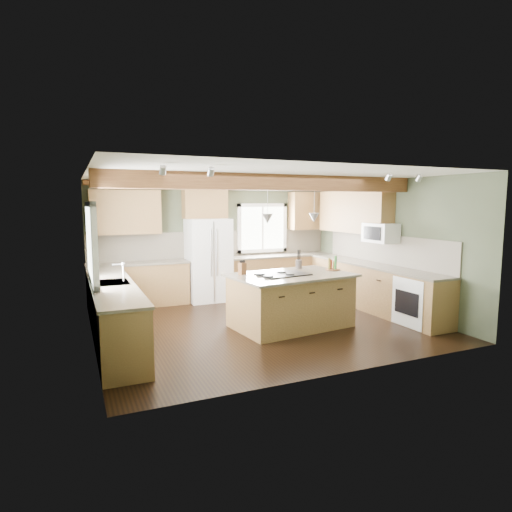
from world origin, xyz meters
name	(u,v)px	position (x,y,z in m)	size (l,w,h in m)	color
floor	(260,323)	(0.00, 0.00, 0.00)	(5.60, 5.60, 0.00)	black
ceiling	(261,176)	(0.00, 0.00, 2.60)	(5.60, 5.60, 0.00)	silver
wall_back	(216,240)	(0.00, 2.50, 1.30)	(5.60, 5.60, 0.00)	#3D4531
wall_left	(90,259)	(-2.80, 0.00, 1.30)	(5.00, 5.00, 0.00)	#3D4531
wall_right	(387,245)	(2.80, 0.00, 1.30)	(5.00, 5.00, 0.00)	#3D4531
ceiling_beam	(270,182)	(0.00, -0.39, 2.47)	(5.55, 0.26, 0.26)	#4C2715
soffit_trim	(217,185)	(0.00, 2.40, 2.54)	(5.55, 0.20, 0.10)	#4C2715
backsplash_back	(216,244)	(0.00, 2.48, 1.21)	(5.58, 0.03, 0.58)	brown
backsplash_right	(385,249)	(2.78, 0.05, 1.21)	(0.03, 3.70, 0.58)	brown
base_cab_back_left	(139,285)	(-1.79, 2.20, 0.44)	(2.02, 0.60, 0.88)	brown
counter_back_left	(138,263)	(-1.79, 2.20, 0.90)	(2.06, 0.64, 0.04)	#4B4437
base_cab_back_right	(280,275)	(1.49, 2.20, 0.44)	(2.62, 0.60, 0.88)	brown
counter_back_right	(280,256)	(1.49, 2.20, 0.90)	(2.66, 0.64, 0.04)	#4B4437
base_cab_left	(113,312)	(-2.50, 0.05, 0.44)	(0.60, 3.70, 0.88)	brown
counter_left	(112,283)	(-2.50, 0.05, 0.90)	(0.64, 3.74, 0.04)	#4B4437
base_cab_right	(372,287)	(2.50, 0.05, 0.44)	(0.60, 3.70, 0.88)	brown
counter_right	(373,265)	(2.50, 0.05, 0.90)	(0.64, 3.74, 0.04)	#4B4437
upper_cab_back_left	(125,212)	(-1.99, 2.33, 1.95)	(1.40, 0.35, 0.90)	brown
upper_cab_over_fridge	(205,202)	(-0.30, 2.33, 2.15)	(0.96, 0.35, 0.70)	brown
upper_cab_right	(354,212)	(2.62, 0.90, 1.95)	(0.35, 2.20, 0.90)	brown
upper_cab_back_corner	(307,211)	(2.30, 2.33, 1.95)	(0.90, 0.35, 0.90)	brown
window_left	(90,242)	(-2.78, 0.05, 1.55)	(0.04, 1.60, 1.05)	white
window_back	(262,228)	(1.15, 2.48, 1.55)	(1.10, 0.04, 1.00)	white
sink	(112,283)	(-2.50, 0.05, 0.91)	(0.50, 0.65, 0.03)	#262628
faucet	(123,273)	(-2.32, 0.05, 1.05)	(0.02, 0.02, 0.28)	#B2B2B7
dishwasher	(123,337)	(-2.49, -1.25, 0.43)	(0.60, 0.60, 0.84)	white
oven	(420,301)	(2.49, -1.25, 0.43)	(0.60, 0.72, 0.84)	white
microwave	(381,233)	(2.58, -0.05, 1.55)	(0.40, 0.70, 0.38)	white
pendant_left	(267,219)	(-0.08, -0.44, 1.88)	(0.18, 0.18, 0.16)	#B2B2B7
pendant_right	(314,218)	(0.88, -0.33, 1.88)	(0.18, 0.18, 0.16)	#B2B2B7
refrigerator	(208,260)	(-0.30, 2.12, 0.90)	(0.90, 0.74, 1.80)	white
island	(291,301)	(0.40, -0.39, 0.44)	(1.92, 1.17, 0.88)	brown
island_top	(291,275)	(0.40, -0.39, 0.90)	(2.05, 1.30, 0.04)	#4B4437
cooktop	(283,274)	(0.24, -0.41, 0.93)	(0.83, 0.56, 0.02)	black
knife_block	(242,269)	(-0.38, -0.08, 1.02)	(0.12, 0.09, 0.20)	brown
utensil_crock	(299,264)	(0.84, 0.13, 1.00)	(0.12, 0.12, 0.16)	#474038
bottle_tray	(333,263)	(1.32, -0.28, 1.04)	(0.27, 0.27, 0.25)	brown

